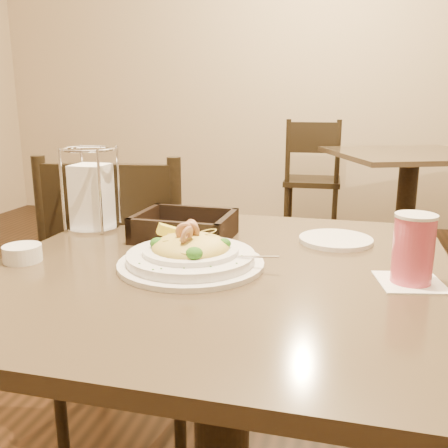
% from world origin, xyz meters
% --- Properties ---
extents(main_table, '(0.90, 0.90, 0.75)m').
position_xyz_m(main_table, '(0.00, 0.00, 0.51)').
color(main_table, black).
rests_on(main_table, ground).
extents(background_table, '(1.17, 1.17, 0.75)m').
position_xyz_m(background_table, '(0.60, 2.39, 0.51)').
color(background_table, black).
rests_on(background_table, ground).
extents(dining_chair_near, '(0.48, 0.48, 0.93)m').
position_xyz_m(dining_chair_near, '(-0.40, 0.39, 0.50)').
color(dining_chair_near, black).
rests_on(dining_chair_near, ground).
extents(dining_chair_far, '(0.44, 0.44, 0.93)m').
position_xyz_m(dining_chair_far, '(-0.04, 2.92, 0.50)').
color(dining_chair_far, black).
rests_on(dining_chair_far, ground).
extents(pasta_bowl, '(0.32, 0.29, 0.09)m').
position_xyz_m(pasta_bowl, '(-0.06, -0.02, 0.78)').
color(pasta_bowl, white).
rests_on(pasta_bowl, main_table).
extents(drink_glass, '(0.13, 0.13, 0.13)m').
position_xyz_m(drink_glass, '(0.35, -0.01, 0.81)').
color(drink_glass, white).
rests_on(drink_glass, main_table).
extents(bread_basket, '(0.22, 0.18, 0.06)m').
position_xyz_m(bread_basket, '(-0.13, 0.17, 0.77)').
color(bread_basket, black).
rests_on(bread_basket, main_table).
extents(napkin_caddy, '(0.13, 0.13, 0.21)m').
position_xyz_m(napkin_caddy, '(-0.39, 0.20, 0.84)').
color(napkin_caddy, silver).
rests_on(napkin_caddy, main_table).
extents(side_plate, '(0.21, 0.21, 0.01)m').
position_xyz_m(side_plate, '(0.22, 0.23, 0.76)').
color(side_plate, white).
rests_on(side_plate, main_table).
extents(butter_ramekin, '(0.08, 0.08, 0.03)m').
position_xyz_m(butter_ramekin, '(-0.40, -0.08, 0.77)').
color(butter_ramekin, white).
rests_on(butter_ramekin, main_table).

